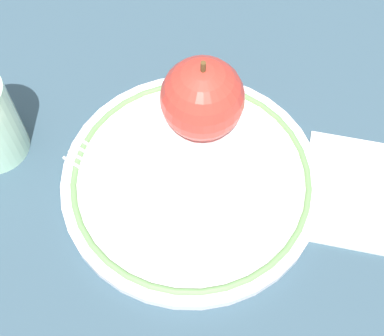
{
  "coord_description": "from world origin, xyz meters",
  "views": [
    {
      "loc": [
        0.23,
        -0.06,
        0.45
      ],
      "look_at": [
        0.0,
        0.01,
        0.03
      ],
      "focal_mm": 50.0,
      "sensor_mm": 36.0,
      "label": 1
    }
  ],
  "objects_px": {
    "plate": "(192,182)",
    "napkin_folded": "(376,194)",
    "fork": "(149,195)",
    "apple_red_whole": "(202,98)"
  },
  "relations": [
    {
      "from": "apple_red_whole",
      "to": "fork",
      "type": "bearing_deg",
      "value": -46.74
    },
    {
      "from": "fork",
      "to": "apple_red_whole",
      "type": "bearing_deg",
      "value": -87.94
    },
    {
      "from": "plate",
      "to": "napkin_folded",
      "type": "bearing_deg",
      "value": 71.03
    },
    {
      "from": "fork",
      "to": "plate",
      "type": "bearing_deg",
      "value": -122.57
    },
    {
      "from": "plate",
      "to": "napkin_folded",
      "type": "distance_m",
      "value": 0.17
    },
    {
      "from": "apple_red_whole",
      "to": "napkin_folded",
      "type": "bearing_deg",
      "value": 50.28
    },
    {
      "from": "plate",
      "to": "apple_red_whole",
      "type": "bearing_deg",
      "value": 155.82
    },
    {
      "from": "fork",
      "to": "napkin_folded",
      "type": "xyz_separation_m",
      "value": [
        0.05,
        0.2,
        -0.01
      ]
    },
    {
      "from": "fork",
      "to": "napkin_folded",
      "type": "height_order",
      "value": "fork"
    },
    {
      "from": "napkin_folded",
      "to": "apple_red_whole",
      "type": "bearing_deg",
      "value": -129.72
    }
  ]
}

